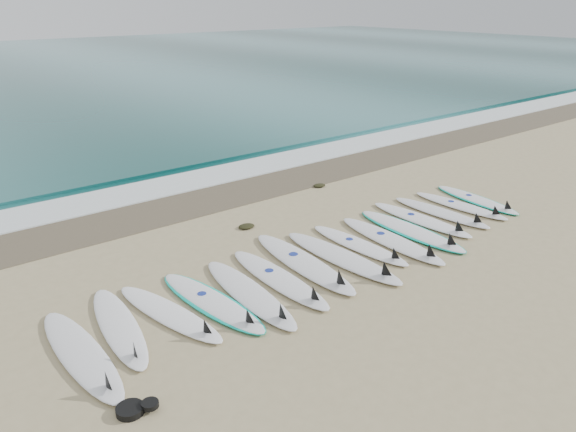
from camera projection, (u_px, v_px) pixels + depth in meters
ground at (333, 257)px, 10.12m from camera, size 120.00×120.00×0.00m
wet_sand_band at (213, 197)px, 13.09m from camera, size 120.00×1.80×0.01m
foam_band at (184, 182)px, 14.10m from camera, size 120.00×1.40×0.04m
wave_crest at (156, 168)px, 15.18m from camera, size 120.00×1.00×0.10m
surfboard_0 at (83, 355)px, 7.25m from camera, size 0.54×2.56×0.33m
surfboard_1 at (120, 327)px, 7.87m from camera, size 0.88×2.45×0.31m
surfboard_2 at (171, 314)px, 8.20m from camera, size 0.87×2.39×0.30m
surfboard_3 at (213, 302)px, 8.53m from camera, size 0.80×2.51×0.31m
surfboard_4 at (251, 294)px, 8.74m from camera, size 0.79×2.67×0.34m
surfboard_5 at (281, 279)px, 9.19m from camera, size 0.64×2.61×0.33m
surfboard_6 at (305, 263)px, 9.74m from camera, size 0.85×2.90×0.37m
surfboard_7 at (344, 258)px, 9.94m from camera, size 0.65×2.81×0.36m
surfboard_8 at (361, 245)px, 10.46m from camera, size 0.54×2.38×0.30m
surfboard_9 at (393, 241)px, 10.65m from camera, size 0.76×2.73×0.34m
surfboard_10 at (412, 231)px, 11.11m from camera, size 0.74×2.70×0.34m
surfboard_11 at (423, 220)px, 11.65m from camera, size 0.53×2.53×0.32m
surfboard_12 at (443, 213)px, 12.04m from camera, size 0.55×2.43×0.31m
surfboard_13 at (462, 206)px, 12.43m from camera, size 0.56×2.35×0.30m
surfboard_14 at (477, 200)px, 12.84m from camera, size 0.85×2.37×0.29m
seaweed_near at (246, 226)px, 11.38m from camera, size 0.35×0.27×0.07m
seaweed_far at (319, 185)px, 13.84m from camera, size 0.33×0.25×0.06m
leash_coil at (135, 409)px, 6.32m from camera, size 0.46×0.36×0.11m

